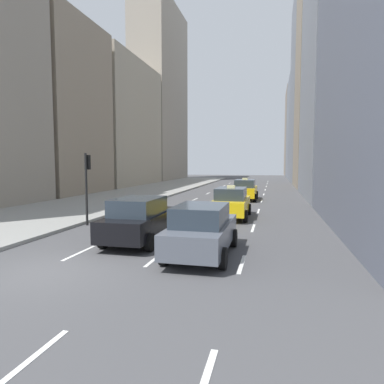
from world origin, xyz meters
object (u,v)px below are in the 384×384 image
(taxi_second, at_px, (245,190))
(sedan_silver_behind, at_px, (140,219))
(taxi_lead, at_px, (231,202))
(traffic_light_pole, at_px, (87,177))
(sedan_black_near, at_px, (202,230))

(taxi_second, distance_m, sedan_silver_behind, 16.56)
(taxi_lead, relative_size, traffic_light_pole, 1.22)
(taxi_lead, distance_m, taxi_second, 9.64)
(taxi_second, bearing_deg, sedan_black_near, -90.00)
(sedan_black_near, relative_size, traffic_light_pole, 1.26)
(taxi_lead, height_order, sedan_black_near, taxi_lead)
(sedan_silver_behind, xyz_separation_m, traffic_light_pole, (-3.95, 2.79, 1.52))
(traffic_light_pole, bearing_deg, taxi_lead, 29.99)
(taxi_lead, bearing_deg, sedan_silver_behind, -112.74)
(taxi_second, height_order, traffic_light_pole, traffic_light_pole)
(sedan_black_near, bearing_deg, taxi_second, 90.00)
(sedan_black_near, xyz_separation_m, traffic_light_pole, (-6.75, 4.28, 1.53))
(taxi_lead, bearing_deg, taxi_second, 90.00)
(sedan_silver_behind, bearing_deg, taxi_lead, 67.26)
(taxi_lead, height_order, traffic_light_pole, traffic_light_pole)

